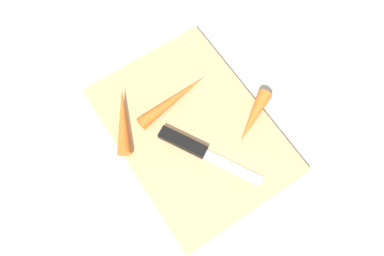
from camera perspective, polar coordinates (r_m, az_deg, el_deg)
name	(u,v)px	position (r m, az deg, el deg)	size (l,w,h in m)	color
ground_plane	(192,130)	(0.74, 0.00, -0.34)	(1.40, 1.40, 0.00)	#ADA8A0
cutting_board	(192,129)	(0.74, 0.00, -0.17)	(0.36, 0.26, 0.01)	tan
knife	(189,145)	(0.72, -0.37, -2.49)	(0.18, 0.11, 0.01)	#B7B7BC
carrot_longest	(171,101)	(0.74, -2.97, 3.84)	(0.02, 0.02, 0.15)	orange
carrot_medium	(123,120)	(0.74, -9.74, 1.08)	(0.02, 0.02, 0.13)	orange
carrot_shortest	(253,117)	(0.74, 8.67, 1.57)	(0.03, 0.03, 0.11)	orange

